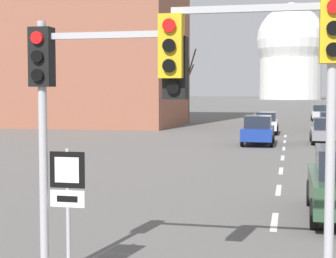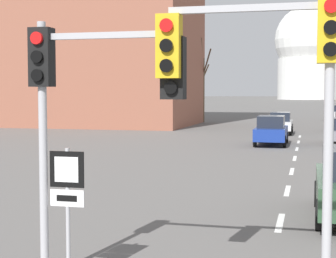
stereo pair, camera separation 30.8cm
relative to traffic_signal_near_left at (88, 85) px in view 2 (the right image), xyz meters
name	(u,v)px [view 2 (the right image)]	position (x,y,z in m)	size (l,w,h in m)	color
lane_stripe_2	(280,222)	(2.81, 5.16, -3.25)	(0.16, 2.00, 0.01)	silver
lane_stripe_3	(287,191)	(2.81, 9.66, -3.25)	(0.16, 2.00, 0.01)	silver
lane_stripe_4	(292,171)	(2.81, 14.16, -3.25)	(0.16, 2.00, 0.01)	silver
lane_stripe_5	(295,158)	(2.81, 18.66, -3.25)	(0.16, 2.00, 0.01)	silver
lane_stripe_6	(297,149)	(2.81, 23.16, -3.25)	(0.16, 2.00, 0.01)	silver
lane_stripe_7	(299,142)	(2.81, 27.66, -3.25)	(0.16, 2.00, 0.01)	silver
lane_stripe_8	(300,136)	(2.81, 32.16, -3.25)	(0.16, 2.00, 0.01)	silver
traffic_signal_near_left	(88,85)	(0.00, 0.00, 0.00)	(2.58, 0.34, 4.29)	#B2B2B7
traffic_signal_centre_tall	(269,67)	(2.88, -0.16, 0.26)	(2.70, 0.34, 4.61)	#B2B2B7
route_sign_post	(67,192)	(-0.42, 0.07, -1.75)	(0.60, 0.08, 2.22)	#B2B2B7
sedan_near_right	(281,123)	(1.37, 34.05, -2.42)	(1.73, 4.20, 1.64)	silver
sedan_mid_centre	(271,130)	(1.28, 25.14, -2.38)	(1.85, 4.49, 1.74)	navy
bare_tree_left_near	(203,86)	(-7.30, 48.82, 0.48)	(1.53, 4.30, 8.61)	brown
capitol_dome	(309,52)	(2.81, 231.58, 16.13)	(28.17, 28.17, 39.79)	silver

